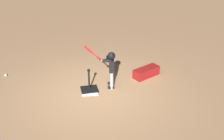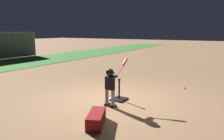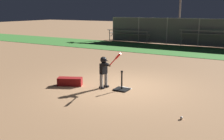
{
  "view_description": "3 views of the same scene",
  "coord_description": "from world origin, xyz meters",
  "px_view_note": "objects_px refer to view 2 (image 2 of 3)",
  "views": [
    {
      "loc": [
        1.19,
        7.22,
        4.52
      ],
      "look_at": [
        -0.51,
        -0.28,
        0.56
      ],
      "focal_mm": 50.0,
      "sensor_mm": 36.0,
      "label": 1
    },
    {
      "loc": [
        -5.42,
        -3.38,
        2.06
      ],
      "look_at": [
        0.15,
        -0.02,
        0.9
      ],
      "focal_mm": 35.0,
      "sensor_mm": 36.0,
      "label": 2
    },
    {
      "loc": [
        3.99,
        -7.6,
        2.59
      ],
      "look_at": [
        -0.25,
        -0.23,
        0.62
      ],
      "focal_mm": 42.0,
      "sensor_mm": 36.0,
      "label": 3
    }
  ],
  "objects_px": {
    "bleachers_center": "(7,51)",
    "baseball": "(184,88)",
    "equipment_bag": "(96,119)",
    "batter_child": "(111,82)",
    "batting_tee": "(119,97)"
  },
  "relations": [
    {
      "from": "bleachers_center",
      "to": "baseball",
      "type": "bearing_deg",
      "value": -100.33
    },
    {
      "from": "baseball",
      "to": "equipment_bag",
      "type": "distance_m",
      "value": 4.29
    },
    {
      "from": "batter_child",
      "to": "equipment_bag",
      "type": "bearing_deg",
      "value": -163.62
    },
    {
      "from": "batting_tee",
      "to": "equipment_bag",
      "type": "xyz_separation_m",
      "value": [
        -1.82,
        -0.43,
        0.06
      ]
    },
    {
      "from": "batting_tee",
      "to": "batter_child",
      "type": "relative_size",
      "value": 0.51
    },
    {
      "from": "batting_tee",
      "to": "baseball",
      "type": "bearing_deg",
      "value": -30.33
    },
    {
      "from": "batter_child",
      "to": "bleachers_center",
      "type": "xyz_separation_m",
      "value": [
        5.62,
        13.17,
        -0.22
      ]
    },
    {
      "from": "batting_tee",
      "to": "equipment_bag",
      "type": "bearing_deg",
      "value": -166.65
    },
    {
      "from": "baseball",
      "to": "equipment_bag",
      "type": "height_order",
      "value": "equipment_bag"
    },
    {
      "from": "baseball",
      "to": "bleachers_center",
      "type": "height_order",
      "value": "bleachers_center"
    },
    {
      "from": "batting_tee",
      "to": "batter_child",
      "type": "xyz_separation_m",
      "value": [
        -0.62,
        -0.08,
        0.6
      ]
    },
    {
      "from": "batter_child",
      "to": "baseball",
      "type": "xyz_separation_m",
      "value": [
        2.98,
        -1.3,
        -0.64
      ]
    },
    {
      "from": "baseball",
      "to": "bleachers_center",
      "type": "bearing_deg",
      "value": 79.67
    },
    {
      "from": "bleachers_center",
      "to": "batter_child",
      "type": "bearing_deg",
      "value": -113.1
    },
    {
      "from": "bleachers_center",
      "to": "equipment_bag",
      "type": "height_order",
      "value": "bleachers_center"
    }
  ]
}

